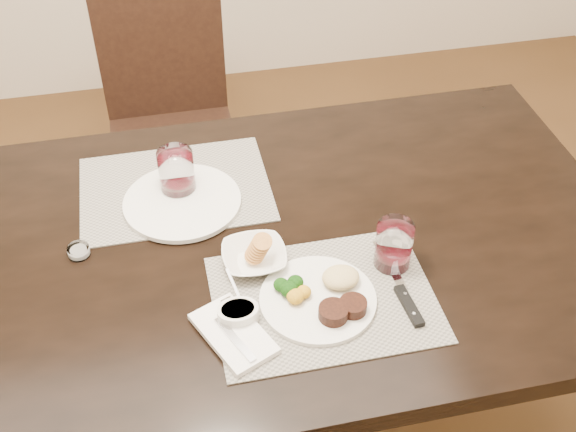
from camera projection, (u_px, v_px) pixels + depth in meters
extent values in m
plane|color=#422B15|center=(218.00, 431.00, 2.12)|extent=(4.50, 4.50, 0.00)
cube|color=black|center=(197.00, 257.00, 1.64)|extent=(2.00, 1.00, 0.05)
cube|color=black|center=(474.00, 206.00, 2.34)|extent=(0.08, 0.08, 0.70)
cube|color=black|center=(175.00, 145.00, 2.45)|extent=(0.42, 0.42, 0.04)
cube|color=black|center=(134.00, 237.00, 2.44)|extent=(0.04, 0.04, 0.41)
cube|color=black|center=(238.00, 221.00, 2.50)|extent=(0.04, 0.04, 0.41)
cube|color=black|center=(128.00, 172.00, 2.71)|extent=(0.04, 0.04, 0.41)
cube|color=black|center=(223.00, 160.00, 2.76)|extent=(0.04, 0.04, 0.41)
cube|color=black|center=(162.00, 54.00, 2.43)|extent=(0.42, 0.04, 0.45)
cube|color=gray|center=(324.00, 299.00, 1.51)|extent=(0.46, 0.34, 0.00)
cube|color=gray|center=(175.00, 189.00, 1.78)|extent=(0.46, 0.34, 0.00)
cylinder|color=silver|center=(318.00, 299.00, 1.50)|extent=(0.24, 0.24, 0.01)
cylinder|color=black|center=(333.00, 312.00, 1.45)|extent=(0.06, 0.06, 0.03)
cylinder|color=black|center=(353.00, 306.00, 1.46)|extent=(0.06, 0.06, 0.02)
ellipsoid|color=tan|center=(341.00, 277.00, 1.51)|extent=(0.08, 0.07, 0.03)
ellipsoid|color=#143F0C|center=(289.00, 289.00, 1.49)|extent=(0.04, 0.04, 0.03)
ellipsoid|color=gold|center=(295.00, 296.00, 1.48)|extent=(0.04, 0.04, 0.03)
cube|color=white|center=(233.00, 334.00, 1.43)|extent=(0.17, 0.21, 0.01)
cube|color=silver|center=(235.00, 339.00, 1.41)|extent=(0.07, 0.12, 0.01)
cube|color=silver|center=(231.00, 306.00, 1.47)|extent=(0.04, 0.05, 0.00)
cube|color=silver|center=(390.00, 265.00, 1.58)|extent=(0.03, 0.15, 0.00)
cube|color=black|center=(409.00, 306.00, 1.48)|extent=(0.03, 0.11, 0.01)
imported|color=silver|center=(254.00, 257.00, 1.57)|extent=(0.14, 0.14, 0.03)
cylinder|color=#B9793A|center=(254.00, 249.00, 1.56)|extent=(0.04, 0.05, 0.04)
cylinder|color=silver|center=(238.00, 314.00, 1.45)|extent=(0.08, 0.08, 0.03)
cylinder|color=#0C370D|center=(238.00, 310.00, 1.44)|extent=(0.07, 0.07, 0.01)
cube|color=silver|center=(233.00, 283.00, 1.47)|extent=(0.01, 0.06, 0.04)
cylinder|color=silver|center=(394.00, 245.00, 1.55)|extent=(0.08, 0.08, 0.11)
cylinder|color=#34040B|center=(392.00, 258.00, 1.57)|extent=(0.07, 0.07, 0.03)
cylinder|color=silver|center=(182.00, 202.00, 1.73)|extent=(0.28, 0.28, 0.01)
cylinder|color=silver|center=(177.00, 172.00, 1.73)|extent=(0.09, 0.09, 0.12)
cylinder|color=#34040B|center=(179.00, 187.00, 1.76)|extent=(0.07, 0.07, 0.03)
cylinder|color=silver|center=(79.00, 251.00, 1.60)|extent=(0.05, 0.05, 0.02)
cylinder|color=silver|center=(79.00, 253.00, 1.60)|extent=(0.04, 0.04, 0.01)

